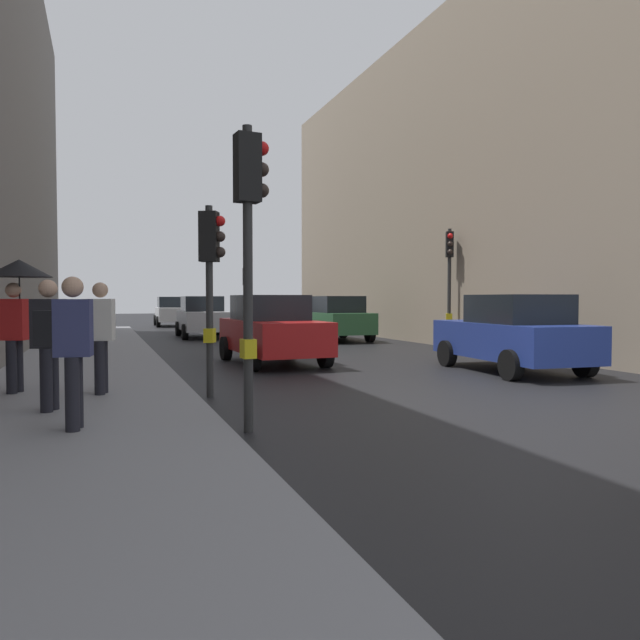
{
  "coord_description": "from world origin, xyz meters",
  "views": [
    {
      "loc": [
        -6.3,
        -7.77,
        1.68
      ],
      "look_at": [
        -0.36,
        8.45,
        1.05
      ],
      "focal_mm": 33.6,
      "sensor_mm": 36.0,
      "label": 1
    }
  ],
  "objects_px": {
    "car_dark_suv": "(267,313)",
    "traffic_light_near_left": "(249,222)",
    "traffic_light_mid_street": "(449,266)",
    "pedestrian_in_dark_coat": "(49,339)",
    "traffic_light_far_median": "(246,287)",
    "car_red_sedan": "(272,329)",
    "traffic_light_near_right": "(211,266)",
    "pedestrian_with_black_backpack": "(98,331)",
    "car_green_estate": "(336,318)",
    "pedestrian_with_umbrella": "(18,288)",
    "pedestrian_with_grey_backpack": "(69,343)",
    "car_blue_van": "(513,333)",
    "car_white_compact": "(172,311)",
    "car_silver_hatchback": "(203,317)"
  },
  "relations": [
    {
      "from": "car_blue_van",
      "to": "pedestrian_with_grey_backpack",
      "type": "bearing_deg",
      "value": -157.37
    },
    {
      "from": "traffic_light_near_left",
      "to": "pedestrian_with_black_backpack",
      "type": "xyz_separation_m",
      "value": [
        -1.8,
        2.79,
        -1.46
      ]
    },
    {
      "from": "pedestrian_with_umbrella",
      "to": "pedestrian_with_grey_backpack",
      "type": "xyz_separation_m",
      "value": [
        0.9,
        -3.2,
        -0.68
      ]
    },
    {
      "from": "traffic_light_mid_street",
      "to": "car_dark_suv",
      "type": "height_order",
      "value": "traffic_light_mid_street"
    },
    {
      "from": "car_green_estate",
      "to": "pedestrian_with_black_backpack",
      "type": "bearing_deg",
      "value": -126.36
    },
    {
      "from": "car_silver_hatchback",
      "to": "pedestrian_with_black_backpack",
      "type": "distance_m",
      "value": 16.27
    },
    {
      "from": "traffic_light_mid_street",
      "to": "pedestrian_with_black_backpack",
      "type": "relative_size",
      "value": 2.25
    },
    {
      "from": "traffic_light_near_left",
      "to": "traffic_light_far_median",
      "type": "height_order",
      "value": "traffic_light_near_left"
    },
    {
      "from": "pedestrian_with_umbrella",
      "to": "traffic_light_mid_street",
      "type": "bearing_deg",
      "value": 28.35
    },
    {
      "from": "pedestrian_with_black_backpack",
      "to": "car_white_compact",
      "type": "bearing_deg",
      "value": 81.35
    },
    {
      "from": "traffic_light_mid_street",
      "to": "pedestrian_with_umbrella",
      "type": "xyz_separation_m",
      "value": [
        -12.12,
        -6.54,
        -0.9
      ]
    },
    {
      "from": "car_blue_van",
      "to": "pedestrian_in_dark_coat",
      "type": "distance_m",
      "value": 9.78
    },
    {
      "from": "traffic_light_far_median",
      "to": "car_red_sedan",
      "type": "relative_size",
      "value": 0.76
    },
    {
      "from": "traffic_light_near_left",
      "to": "traffic_light_mid_street",
      "type": "distance_m",
      "value": 13.46
    },
    {
      "from": "traffic_light_near_left",
      "to": "car_green_estate",
      "type": "xyz_separation_m",
      "value": [
        6.97,
        14.71,
        -1.75
      ]
    },
    {
      "from": "traffic_light_near_right",
      "to": "pedestrian_with_grey_backpack",
      "type": "distance_m",
      "value": 3.55
    },
    {
      "from": "car_dark_suv",
      "to": "pedestrian_in_dark_coat",
      "type": "distance_m",
      "value": 25.24
    },
    {
      "from": "car_white_compact",
      "to": "car_dark_suv",
      "type": "xyz_separation_m",
      "value": [
        4.68,
        -4.55,
        0.0
      ]
    },
    {
      "from": "traffic_light_near_right",
      "to": "pedestrian_with_black_backpack",
      "type": "xyz_separation_m",
      "value": [
        -1.8,
        -0.01,
        -1.07
      ]
    },
    {
      "from": "traffic_light_near_left",
      "to": "pedestrian_with_umbrella",
      "type": "bearing_deg",
      "value": 131.84
    },
    {
      "from": "traffic_light_mid_street",
      "to": "pedestrian_in_dark_coat",
      "type": "bearing_deg",
      "value": -143.95
    },
    {
      "from": "pedestrian_with_black_backpack",
      "to": "car_green_estate",
      "type": "bearing_deg",
      "value": 53.64
    },
    {
      "from": "traffic_light_near_left",
      "to": "pedestrian_with_black_backpack",
      "type": "distance_m",
      "value": 3.63
    },
    {
      "from": "car_white_compact",
      "to": "pedestrian_in_dark_coat",
      "type": "xyz_separation_m",
      "value": [
        -4.67,
        -27.99,
        0.25
      ]
    },
    {
      "from": "traffic_light_far_median",
      "to": "traffic_light_mid_street",
      "type": "bearing_deg",
      "value": -70.11
    },
    {
      "from": "pedestrian_with_umbrella",
      "to": "pedestrian_in_dark_coat",
      "type": "height_order",
      "value": "pedestrian_with_umbrella"
    },
    {
      "from": "traffic_light_far_median",
      "to": "car_silver_hatchback",
      "type": "height_order",
      "value": "traffic_light_far_median"
    },
    {
      "from": "pedestrian_with_umbrella",
      "to": "pedestrian_in_dark_coat",
      "type": "bearing_deg",
      "value": -72.52
    },
    {
      "from": "traffic_light_near_right",
      "to": "car_blue_van",
      "type": "bearing_deg",
      "value": 9.26
    },
    {
      "from": "car_silver_hatchback",
      "to": "car_red_sedan",
      "type": "bearing_deg",
      "value": -89.85
    },
    {
      "from": "traffic_light_mid_street",
      "to": "traffic_light_near_right",
      "type": "height_order",
      "value": "traffic_light_mid_street"
    },
    {
      "from": "car_red_sedan",
      "to": "car_blue_van",
      "type": "relative_size",
      "value": 0.99
    },
    {
      "from": "pedestrian_with_black_backpack",
      "to": "car_blue_van",
      "type": "bearing_deg",
      "value": 7.47
    },
    {
      "from": "car_red_sedan",
      "to": "pedestrian_with_black_backpack",
      "type": "distance_m",
      "value": 6.31
    },
    {
      "from": "traffic_light_near_left",
      "to": "car_blue_van",
      "type": "bearing_deg",
      "value": 29.27
    },
    {
      "from": "car_blue_van",
      "to": "pedestrian_with_grey_backpack",
      "type": "xyz_separation_m",
      "value": [
        -9.15,
        -3.81,
        0.29
      ]
    },
    {
      "from": "pedestrian_with_umbrella",
      "to": "car_white_compact",
      "type": "bearing_deg",
      "value": 78.63
    },
    {
      "from": "car_green_estate",
      "to": "car_dark_suv",
      "type": "relative_size",
      "value": 0.98
    },
    {
      "from": "car_white_compact",
      "to": "pedestrian_in_dark_coat",
      "type": "height_order",
      "value": "pedestrian_in_dark_coat"
    },
    {
      "from": "traffic_light_near_right",
      "to": "car_green_estate",
      "type": "relative_size",
      "value": 0.77
    },
    {
      "from": "car_silver_hatchback",
      "to": "pedestrian_in_dark_coat",
      "type": "bearing_deg",
      "value": -105.57
    },
    {
      "from": "car_blue_van",
      "to": "car_dark_suv",
      "type": "xyz_separation_m",
      "value": [
        -0.12,
        20.98,
        0.0
      ]
    },
    {
      "from": "pedestrian_with_grey_backpack",
      "to": "car_dark_suv",
      "type": "bearing_deg",
      "value": 69.98
    },
    {
      "from": "car_red_sedan",
      "to": "pedestrian_in_dark_coat",
      "type": "distance_m",
      "value": 7.7
    },
    {
      "from": "car_dark_suv",
      "to": "traffic_light_near_left",
      "type": "bearing_deg",
      "value": -105.56
    },
    {
      "from": "car_silver_hatchback",
      "to": "car_dark_suv",
      "type": "bearing_deg",
      "value": 54.31
    },
    {
      "from": "pedestrian_with_umbrella",
      "to": "pedestrian_with_black_backpack",
      "type": "height_order",
      "value": "pedestrian_with_umbrella"
    },
    {
      "from": "car_blue_van",
      "to": "car_silver_hatchback",
      "type": "bearing_deg",
      "value": 107.92
    },
    {
      "from": "car_blue_van",
      "to": "traffic_light_near_left",
      "type": "bearing_deg",
      "value": -150.73
    },
    {
      "from": "pedestrian_in_dark_coat",
      "to": "traffic_light_far_median",
      "type": "bearing_deg",
      "value": 69.88
    }
  ]
}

